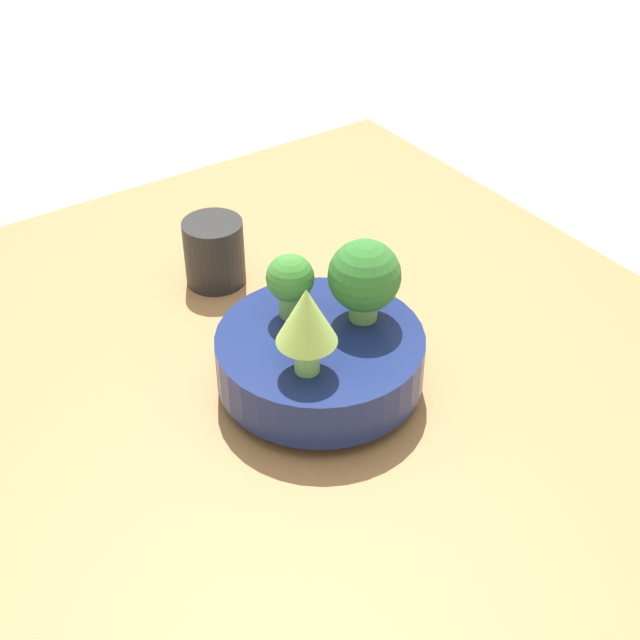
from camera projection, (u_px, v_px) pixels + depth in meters
ground_plane at (329, 442)px, 0.89m from camera, size 6.00×6.00×0.00m
table at (329, 427)px, 0.87m from camera, size 1.05×0.88×0.04m
bowl at (320, 359)px, 0.87m from camera, size 0.20×0.20×0.06m
broccoli_floret_front at (364, 277)px, 0.85m from camera, size 0.07×0.07×0.09m
romanesco_piece_far at (306, 319)px, 0.78m from camera, size 0.06×0.06×0.09m
broccoli_floret_right at (290, 281)px, 0.86m from camera, size 0.05×0.05×0.07m
cup at (214, 252)px, 1.02m from camera, size 0.07×0.07×0.08m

